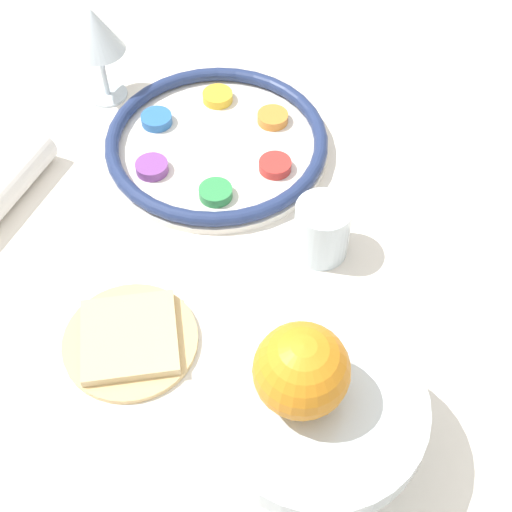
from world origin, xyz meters
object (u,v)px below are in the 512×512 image
(seder_plate, at_px, (214,143))
(cup_mid, at_px, (322,230))
(wine_glass, at_px, (95,33))
(fruit_stand, at_px, (318,413))
(napkin_roll, at_px, (1,190))
(orange_fruit, at_px, (301,371))
(bread_plate, at_px, (130,339))

(seder_plate, xyz_separation_m, cup_mid, (0.18, 0.14, 0.02))
(seder_plate, height_order, wine_glass, wine_glass)
(wine_glass, bearing_deg, seder_plate, 53.04)
(wine_glass, distance_m, cup_mid, 0.44)
(fruit_stand, relative_size, napkin_roll, 1.05)
(cup_mid, bearing_deg, napkin_roll, -101.87)
(orange_fruit, bearing_deg, seder_plate, -168.24)
(wine_glass, bearing_deg, napkin_roll, -27.27)
(fruit_stand, bearing_deg, wine_glass, -154.27)
(bread_plate, bearing_deg, napkin_roll, -139.65)
(orange_fruit, bearing_deg, fruit_stand, 65.22)
(bread_plate, height_order, cup_mid, cup_mid)
(wine_glass, bearing_deg, fruit_stand, 25.73)
(seder_plate, bearing_deg, wine_glass, -126.96)
(seder_plate, distance_m, fruit_stand, 0.47)
(seder_plate, xyz_separation_m, orange_fruit, (0.44, 0.09, 0.13))
(wine_glass, relative_size, fruit_stand, 0.72)
(seder_plate, height_order, bread_plate, seder_plate)
(seder_plate, xyz_separation_m, fruit_stand, (0.45, 0.11, 0.07))
(orange_fruit, distance_m, bread_plate, 0.26)
(seder_plate, relative_size, cup_mid, 4.00)
(orange_fruit, bearing_deg, wine_glass, -155.46)
(wine_glass, xyz_separation_m, orange_fruit, (0.57, 0.26, 0.04))
(wine_glass, xyz_separation_m, fruit_stand, (0.58, 0.28, -0.03))
(fruit_stand, xyz_separation_m, bread_plate, (-0.13, -0.20, -0.07))
(napkin_roll, bearing_deg, bread_plate, 40.35)
(fruit_stand, relative_size, bread_plate, 1.33)
(seder_plate, xyz_separation_m, napkin_roll, (0.10, -0.28, 0.01))
(orange_fruit, height_order, bread_plate, orange_fruit)
(fruit_stand, height_order, cup_mid, fruit_stand)
(cup_mid, bearing_deg, wine_glass, -135.53)
(wine_glass, relative_size, napkin_roll, 0.76)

